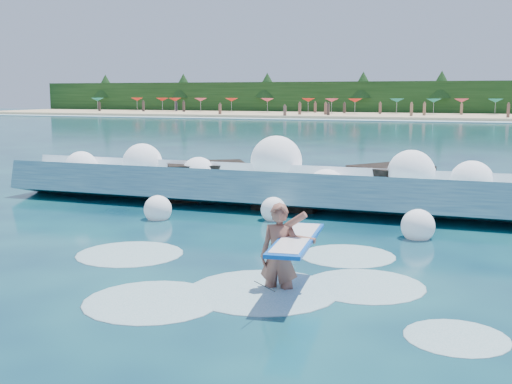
# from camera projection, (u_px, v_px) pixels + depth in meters

# --- Properties ---
(ground) EXTENTS (200.00, 200.00, 0.00)m
(ground) POSITION_uv_depth(u_px,v_px,m) (148.00, 263.00, 12.53)
(ground) COLOR #061C37
(ground) RESTS_ON ground
(beach) EXTENTS (140.00, 20.00, 0.40)m
(beach) POSITION_uv_depth(u_px,v_px,m) (448.00, 116.00, 84.65)
(beach) COLOR tan
(beach) RESTS_ON ground
(wet_band) EXTENTS (140.00, 5.00, 0.08)m
(wet_band) POSITION_uv_depth(u_px,v_px,m) (441.00, 121.00, 74.50)
(wet_band) COLOR silver
(wet_band) RESTS_ON ground
(treeline) EXTENTS (140.00, 4.00, 5.00)m
(treeline) POSITION_uv_depth(u_px,v_px,m) (454.00, 98.00, 93.55)
(treeline) COLOR black
(treeline) RESTS_ON ground
(breaking_wave) EXTENTS (17.69, 2.77, 1.52)m
(breaking_wave) POSITION_uv_depth(u_px,v_px,m) (291.00, 189.00, 18.58)
(breaking_wave) COLOR teal
(breaking_wave) RESTS_ON ground
(rock_cluster) EXTENTS (8.47, 3.22, 1.42)m
(rock_cluster) POSITION_uv_depth(u_px,v_px,m) (285.00, 188.00, 19.35)
(rock_cluster) COLOR black
(rock_cluster) RESTS_ON ground
(surfer_with_board) EXTENTS (1.04, 2.96, 1.80)m
(surfer_with_board) POSITION_uv_depth(u_px,v_px,m) (283.00, 253.00, 10.64)
(surfer_with_board) COLOR #905543
(surfer_with_board) RESTS_ON ground
(wave_spray) EXTENTS (14.55, 4.65, 2.14)m
(wave_spray) POSITION_uv_depth(u_px,v_px,m) (294.00, 175.00, 18.40)
(wave_spray) COLOR white
(wave_spray) RESTS_ON ground
(surf_foam) EXTENTS (8.45, 6.06, 0.13)m
(surf_foam) POSITION_uv_depth(u_px,v_px,m) (251.00, 281.00, 11.37)
(surf_foam) COLOR silver
(surf_foam) RESTS_ON ground
(beach_umbrellas) EXTENTS (112.42, 6.76, 0.50)m
(beach_umbrellas) POSITION_uv_depth(u_px,v_px,m) (450.00, 101.00, 86.64)
(beach_umbrellas) COLOR #127465
(beach_umbrellas) RESTS_ON ground
(beachgoers) EXTENTS (91.97, 13.09, 1.91)m
(beachgoers) POSITION_uv_depth(u_px,v_px,m) (437.00, 110.00, 82.24)
(beachgoers) COLOR #3F332D
(beachgoers) RESTS_ON ground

